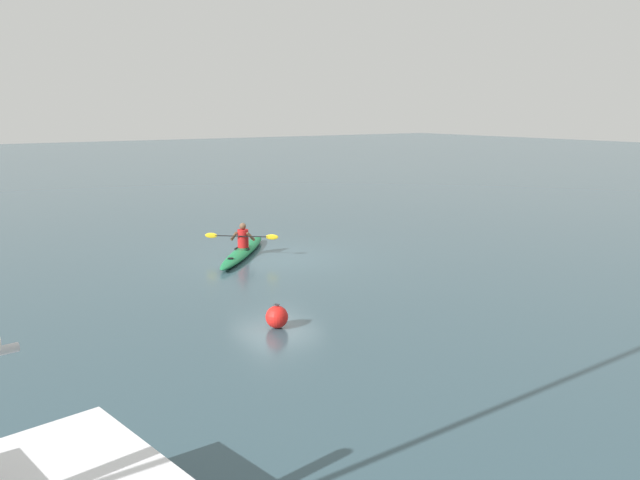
# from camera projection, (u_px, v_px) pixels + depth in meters

# --- Properties ---
(ground_plane) EXTENTS (160.00, 160.00, 0.00)m
(ground_plane) POSITION_uv_depth(u_px,v_px,m) (275.00, 258.00, 20.27)
(ground_plane) COLOR #334C56
(kayak) EXTENTS (3.63, 4.00, 0.26)m
(kayak) POSITION_uv_depth(u_px,v_px,m) (243.00, 252.00, 20.57)
(kayak) COLOR #19723F
(kayak) RESTS_ON ground
(kayaker) EXTENTS (1.80, 1.60, 0.79)m
(kayaker) POSITION_uv_depth(u_px,v_px,m) (243.00, 237.00, 20.53)
(kayaker) COLOR red
(kayaker) RESTS_ON kayak
(mooring_buoy_orange_mid) EXTENTS (0.49, 0.49, 0.53)m
(mooring_buoy_orange_mid) POSITION_uv_depth(u_px,v_px,m) (277.00, 317.00, 13.75)
(mooring_buoy_orange_mid) COLOR red
(mooring_buoy_orange_mid) RESTS_ON ground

